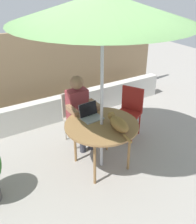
% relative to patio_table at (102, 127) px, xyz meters
% --- Properties ---
extents(ground_plane, '(14.00, 14.00, 0.00)m').
position_rel_patio_table_xyz_m(ground_plane, '(0.00, 0.00, -0.69)').
color(ground_plane, gray).
extents(fence_back, '(5.66, 0.08, 1.69)m').
position_rel_patio_table_xyz_m(fence_back, '(0.00, 2.31, 0.16)').
color(fence_back, '#937756').
rests_on(fence_back, ground).
extents(planter_wall_low, '(5.10, 0.20, 0.50)m').
position_rel_patio_table_xyz_m(planter_wall_low, '(0.00, 1.67, -0.43)').
color(planter_wall_low, beige).
rests_on(planter_wall_low, ground).
extents(patio_table, '(1.07, 1.07, 0.74)m').
position_rel_patio_table_xyz_m(patio_table, '(0.00, 0.00, 0.00)').
color(patio_table, olive).
rests_on(patio_table, ground).
extents(patio_umbrella, '(2.25, 2.25, 2.48)m').
position_rel_patio_table_xyz_m(patio_umbrella, '(0.00, 0.00, 1.63)').
color(patio_umbrella, '#B7B7BC').
rests_on(patio_umbrella, ground).
extents(chair_occupied, '(0.40, 0.40, 0.90)m').
position_rel_patio_table_xyz_m(chair_occupied, '(0.00, 0.84, -0.15)').
color(chair_occupied, '#B2A899').
rests_on(chair_occupied, ground).
extents(chair_empty, '(0.54, 0.54, 0.90)m').
position_rel_patio_table_xyz_m(chair_empty, '(0.92, 0.51, -0.15)').
color(chair_empty, maroon).
rests_on(chair_empty, ground).
extents(person_seated, '(0.48, 0.48, 1.24)m').
position_rel_patio_table_xyz_m(person_seated, '(0.00, 0.68, 0.01)').
color(person_seated, maroon).
rests_on(person_seated, ground).
extents(laptop, '(0.32, 0.27, 0.21)m').
position_rel_patio_table_xyz_m(laptop, '(-0.04, 0.26, 0.12)').
color(laptop, gray).
rests_on(laptop, patio_table).
extents(cat, '(0.23, 0.65, 0.17)m').
position_rel_patio_table_xyz_m(cat, '(0.13, -0.23, 0.14)').
color(cat, olive).
rests_on(cat, patio_table).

